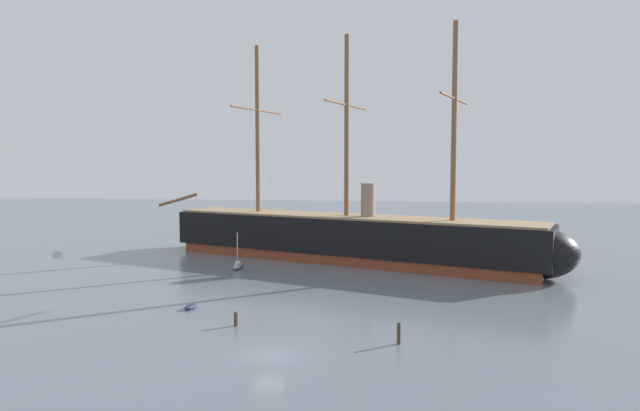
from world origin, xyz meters
TOP-DOWN VIEW (x-y plane):
  - ground_plane at (0.00, 0.00)m, footprint 400.00×400.00m
  - tall_ship at (2.24, 45.38)m, footprint 73.37×31.99m
  - dinghy_foreground_left at (-11.98, 13.02)m, footprint 1.19×2.23m
  - sailboat_alongside_bow at (-13.65, 36.59)m, footprint 1.80×4.42m
  - motorboat_alongside_stern at (21.73, 37.88)m, footprint 2.96×4.86m
  - sailboat_far_left at (-25.94, 53.84)m, footprint 1.42×4.06m
  - motorboat_distant_centre at (2.55, 63.20)m, footprint 3.05×3.25m
  - mooring_piling_nearest at (-5.14, 7.59)m, footprint 0.41×0.41m
  - mooring_piling_left_pair at (10.70, 4.35)m, footprint 0.33×0.33m
  - seagull_in_flight at (-4.50, 20.43)m, footprint 0.64×1.11m

SIDE VIEW (x-z plane):
  - ground_plane at x=0.00m, z-range 0.00..0.00m
  - dinghy_foreground_left at x=-11.98m, z-range 0.00..0.50m
  - sailboat_far_left at x=-25.94m, z-range -2.17..3.04m
  - motorboat_distant_centre at x=2.55m, z-range -0.20..1.13m
  - sailboat_alongside_bow at x=-13.65m, z-range -2.32..3.26m
  - motorboat_alongside_stern at x=21.73m, z-range -0.28..1.62m
  - mooring_piling_nearest at x=-5.14m, z-range 0.00..1.39m
  - mooring_piling_left_pair at x=10.70m, z-range 0.00..1.91m
  - tall_ship at x=2.24m, z-range -14.39..22.41m
  - seagull_in_flight at x=-4.50m, z-range 13.85..13.98m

